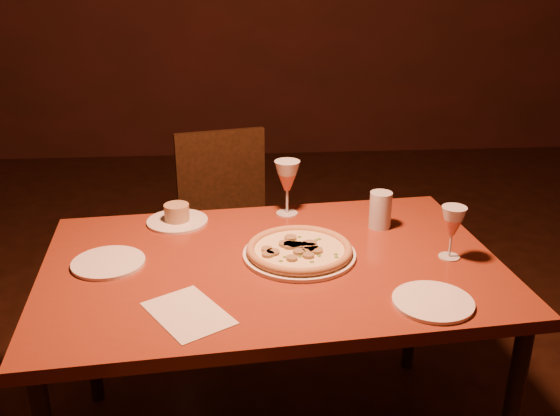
{
  "coord_description": "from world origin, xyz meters",
  "views": [
    {
      "loc": [
        -0.0,
        -1.55,
        1.57
      ],
      "look_at": [
        0.13,
        0.15,
        0.87
      ],
      "focal_mm": 40.0,
      "sensor_mm": 36.0,
      "label": 1
    }
  ],
  "objects": [
    {
      "name": "dining_table",
      "position": [
        0.1,
        0.1,
        0.66
      ],
      "size": [
        1.42,
        0.98,
        0.72
      ],
      "rotation": [
        0.0,
        0.0,
        0.09
      ],
      "color": "maroon",
      "rests_on": "floor"
    },
    {
      "name": "chair_far",
      "position": [
        -0.04,
        1.03,
        0.47
      ],
      "size": [
        0.48,
        0.48,
        0.84
      ],
      "rotation": [
        0.0,
        0.0,
        0.22
      ],
      "color": "black",
      "rests_on": "floor"
    },
    {
      "name": "pizza_plate",
      "position": [
        0.18,
        0.13,
        0.74
      ],
      "size": [
        0.34,
        0.34,
        0.04
      ],
      "color": "white",
      "rests_on": "dining_table"
    },
    {
      "name": "ramekin_saucer",
      "position": [
        -0.2,
        0.42,
        0.74
      ],
      "size": [
        0.21,
        0.21,
        0.07
      ],
      "color": "white",
      "rests_on": "dining_table"
    },
    {
      "name": "wine_glass_far",
      "position": [
        0.17,
        0.46,
        0.82
      ],
      "size": [
        0.09,
        0.09,
        0.19
      ],
      "primitive_type": null,
      "color": "#C76853",
      "rests_on": "dining_table"
    },
    {
      "name": "wine_glass_right",
      "position": [
        0.63,
        0.09,
        0.8
      ],
      "size": [
        0.07,
        0.07,
        0.16
      ],
      "primitive_type": null,
      "color": "#C76853",
      "rests_on": "dining_table"
    },
    {
      "name": "water_tumbler",
      "position": [
        0.47,
        0.33,
        0.78
      ],
      "size": [
        0.07,
        0.07,
        0.12
      ],
      "primitive_type": "cylinder",
      "color": "silver",
      "rests_on": "dining_table"
    },
    {
      "name": "side_plate_left",
      "position": [
        -0.38,
        0.12,
        0.73
      ],
      "size": [
        0.21,
        0.21,
        0.01
      ],
      "primitive_type": "cylinder",
      "color": "white",
      "rests_on": "dining_table"
    },
    {
      "name": "side_plate_near",
      "position": [
        0.5,
        -0.17,
        0.73
      ],
      "size": [
        0.21,
        0.21,
        0.01
      ],
      "primitive_type": "cylinder",
      "color": "white",
      "rests_on": "dining_table"
    },
    {
      "name": "menu_card",
      "position": [
        -0.13,
        -0.17,
        0.72
      ],
      "size": [
        0.26,
        0.28,
        0.0
      ],
      "primitive_type": "cube",
      "rotation": [
        0.0,
        0.0,
        0.56
      ],
      "color": "beige",
      "rests_on": "dining_table"
    }
  ]
}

